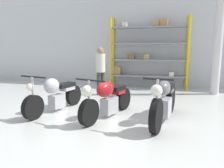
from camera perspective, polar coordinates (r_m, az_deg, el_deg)
ground_plane at (r=5.22m, az=-1.09°, el=-8.30°), size 30.00×30.00×0.00m
back_wall at (r=9.41m, az=6.27°, el=10.60°), size 30.00×0.08×3.60m
shelving_rack at (r=8.99m, az=9.11°, el=8.48°), size 3.09×0.63×2.82m
support_pillar at (r=8.28m, az=25.98°, el=9.91°), size 0.28×0.28×3.60m
motorcycle_silver at (r=5.66m, az=-14.53°, el=-2.66°), size 0.81×2.00×0.98m
motorcycle_red at (r=5.02m, az=-1.22°, el=-3.80°), size 0.93×1.96×0.96m
motorcycle_grey at (r=4.85m, az=13.50°, el=-4.29°), size 0.67×2.14×1.04m
person_browsing at (r=7.41m, az=-3.03°, el=4.39°), size 0.44×0.44×1.61m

